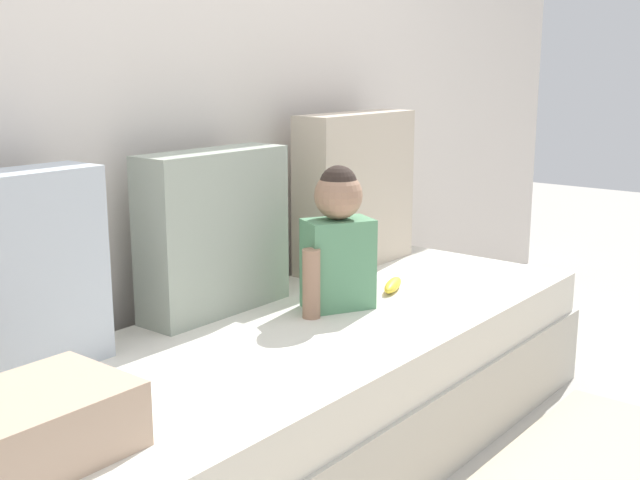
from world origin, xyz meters
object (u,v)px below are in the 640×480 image
at_px(couch, 292,399).
at_px(toddler, 338,239).
at_px(throw_pillow_center, 214,232).
at_px(folded_blanket, 26,428).
at_px(throw_pillow_right, 355,190).
at_px(banana, 393,285).

height_order(couch, toddler, toddler).
xyz_separation_m(couch, toddler, (0.27, 0.03, 0.44)).
relative_size(couch, toddler, 5.23).
relative_size(couch, throw_pillow_center, 4.63).
height_order(toddler, folded_blanket, toddler).
bearing_deg(throw_pillow_right, couch, -157.06).
height_order(throw_pillow_right, banana, throw_pillow_right).
xyz_separation_m(throw_pillow_right, banana, (-0.21, -0.32, -0.27)).
xyz_separation_m(banana, folded_blanket, (-1.46, -0.10, 0.05)).
relative_size(throw_pillow_center, throw_pillow_right, 0.88).
bearing_deg(toddler, throw_pillow_right, 30.54).
height_order(couch, banana, banana).
bearing_deg(throw_pillow_center, banana, -30.47).
bearing_deg(folded_blanket, couch, 6.43).
xyz_separation_m(throw_pillow_center, toddler, (0.27, -0.28, -0.03)).
bearing_deg(banana, folded_blanket, -175.94).
bearing_deg(throw_pillow_right, toddler, -149.46).
relative_size(throw_pillow_right, folded_blanket, 1.47).
bearing_deg(toddler, couch, -172.95).
height_order(banana, folded_blanket, folded_blanket).
relative_size(throw_pillow_center, folded_blanket, 1.30).
bearing_deg(throw_pillow_center, couch, -90.00).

